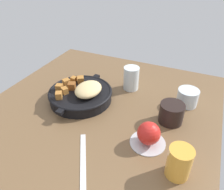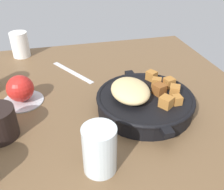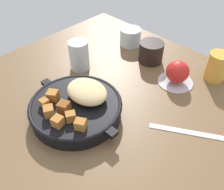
# 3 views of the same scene
# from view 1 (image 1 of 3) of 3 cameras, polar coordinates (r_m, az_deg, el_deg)

# --- Properties ---
(ground_plane) EXTENTS (0.96, 0.87, 0.02)m
(ground_plane) POSITION_cam_1_polar(r_m,az_deg,el_deg) (0.85, -3.66, -4.88)
(ground_plane) COLOR brown
(cast_iron_skillet) EXTENTS (0.30, 0.26, 0.08)m
(cast_iron_skillet) POSITION_cam_1_polar(r_m,az_deg,el_deg) (0.89, -8.04, 0.34)
(cast_iron_skillet) COLOR black
(cast_iron_skillet) RESTS_ON ground_plane
(saucer_plate) EXTENTS (0.11, 0.11, 0.01)m
(saucer_plate) POSITION_cam_1_polar(r_m,az_deg,el_deg) (0.72, 9.25, -12.05)
(saucer_plate) COLOR #B7BABF
(saucer_plate) RESTS_ON ground_plane
(red_apple) EXTENTS (0.07, 0.07, 0.07)m
(red_apple) POSITION_cam_1_polar(r_m,az_deg,el_deg) (0.70, 9.55, -9.79)
(red_apple) COLOR red
(red_apple) RESTS_ON saucer_plate
(butter_knife) EXTENTS (0.19, 0.12, 0.00)m
(butter_knife) POSITION_cam_1_polar(r_m,az_deg,el_deg) (0.68, -7.54, -16.29)
(butter_knife) COLOR silver
(butter_knife) RESTS_ON ground_plane
(water_glass_short) EXTENTS (0.08, 0.08, 0.07)m
(water_glass_short) POSITION_cam_1_polar(r_m,az_deg,el_deg) (0.90, 19.06, -0.56)
(water_glass_short) COLOR silver
(water_glass_short) RESTS_ON ground_plane
(water_glass_tall) EXTENTS (0.07, 0.07, 0.10)m
(water_glass_tall) POSITION_cam_1_polar(r_m,az_deg,el_deg) (0.95, 5.02, 4.37)
(water_glass_tall) COLOR silver
(water_glass_tall) RESTS_ON ground_plane
(coffee_mug_dark) EXTENTS (0.09, 0.09, 0.07)m
(coffee_mug_dark) POSITION_cam_1_polar(r_m,az_deg,el_deg) (0.80, 15.20, -4.55)
(coffee_mug_dark) COLOR black
(coffee_mug_dark) RESTS_ON ground_plane
(juice_glass_amber) EXTENTS (0.07, 0.07, 0.09)m
(juice_glass_amber) POSITION_cam_1_polar(r_m,az_deg,el_deg) (0.63, 17.08, -16.43)
(juice_glass_amber) COLOR gold
(juice_glass_amber) RESTS_ON ground_plane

